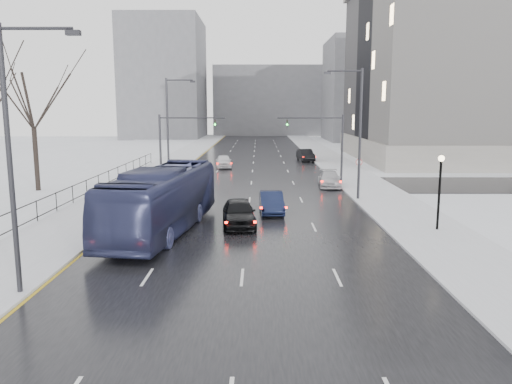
{
  "coord_description": "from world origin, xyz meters",
  "views": [
    {
      "loc": [
        0.69,
        1.94,
        7.04
      ],
      "look_at": [
        0.55,
        29.0,
        2.5
      ],
      "focal_mm": 35.0,
      "sensor_mm": 36.0,
      "label": 1
    }
  ],
  "objects_px": {
    "lamppost_r_mid": "(440,182)",
    "mast_signal_right": "(331,141)",
    "no_uturn_sign": "(359,165)",
    "sedan_right_far": "(330,179)",
    "streetlight_r_mid": "(357,128)",
    "sedan_right_near": "(271,202)",
    "sedan_right_distant": "(306,155)",
    "sedan_center_far": "(224,161)",
    "bus": "(163,200)",
    "mast_signal_left": "(172,141)",
    "tree_park_e": "(39,192)",
    "sedan_center_near": "(239,213)",
    "streetlight_l_far": "(170,123)",
    "streetlight_l_near": "(15,148)"
  },
  "relations": [
    {
      "from": "lamppost_r_mid",
      "to": "mast_signal_right",
      "type": "distance_m",
      "value": 18.41
    },
    {
      "from": "no_uturn_sign",
      "to": "sedan_right_far",
      "type": "xyz_separation_m",
      "value": [
        -2.06,
        2.72,
        -1.57
      ]
    },
    {
      "from": "streetlight_r_mid",
      "to": "sedan_right_near",
      "type": "bearing_deg",
      "value": -143.62
    },
    {
      "from": "lamppost_r_mid",
      "to": "no_uturn_sign",
      "type": "height_order",
      "value": "lamppost_r_mid"
    },
    {
      "from": "mast_signal_right",
      "to": "sedan_right_far",
      "type": "xyz_separation_m",
      "value": [
        -0.19,
        -1.28,
        -3.38
      ]
    },
    {
      "from": "streetlight_r_mid",
      "to": "sedan_right_distant",
      "type": "relative_size",
      "value": 2.08
    },
    {
      "from": "sedan_right_near",
      "to": "sedan_right_distant",
      "type": "bearing_deg",
      "value": 78.31
    },
    {
      "from": "sedan_center_far",
      "to": "sedan_right_distant",
      "type": "xyz_separation_m",
      "value": [
        10.54,
        7.82,
        0.01
      ]
    },
    {
      "from": "bus",
      "to": "sedan_right_distant",
      "type": "height_order",
      "value": "bus"
    },
    {
      "from": "mast_signal_left",
      "to": "tree_park_e",
      "type": "bearing_deg",
      "value": -159.81
    },
    {
      "from": "streetlight_r_mid",
      "to": "mast_signal_right",
      "type": "height_order",
      "value": "streetlight_r_mid"
    },
    {
      "from": "streetlight_r_mid",
      "to": "sedan_center_near",
      "type": "distance_m",
      "value": 13.18
    },
    {
      "from": "no_uturn_sign",
      "to": "bus",
      "type": "relative_size",
      "value": 0.2
    },
    {
      "from": "sedan_right_near",
      "to": "sedan_right_far",
      "type": "xyz_separation_m",
      "value": [
        5.57,
        11.58,
        -0.03
      ]
    },
    {
      "from": "streetlight_r_mid",
      "to": "sedan_right_distant",
      "type": "xyz_separation_m",
      "value": [
        -1.13,
        29.12,
        -4.79
      ]
    },
    {
      "from": "mast_signal_right",
      "to": "mast_signal_left",
      "type": "distance_m",
      "value": 14.65
    },
    {
      "from": "mast_signal_right",
      "to": "sedan_center_far",
      "type": "bearing_deg",
      "value": 129.15
    },
    {
      "from": "streetlight_l_far",
      "to": "sedan_right_far",
      "type": "bearing_deg",
      "value": -19.04
    },
    {
      "from": "streetlight_r_mid",
      "to": "sedan_right_near",
      "type": "relative_size",
      "value": 2.3
    },
    {
      "from": "sedan_center_near",
      "to": "sedan_right_distant",
      "type": "bearing_deg",
      "value": 73.94
    },
    {
      "from": "tree_park_e",
      "to": "no_uturn_sign",
      "type": "height_order",
      "value": "tree_park_e"
    },
    {
      "from": "sedan_center_near",
      "to": "sedan_right_near",
      "type": "xyz_separation_m",
      "value": [
        2.06,
        3.85,
        -0.1
      ]
    },
    {
      "from": "streetlight_l_near",
      "to": "streetlight_l_far",
      "type": "relative_size",
      "value": 1.0
    },
    {
      "from": "streetlight_r_mid",
      "to": "streetlight_l_near",
      "type": "bearing_deg",
      "value": -129.24
    },
    {
      "from": "streetlight_l_near",
      "to": "lamppost_r_mid",
      "type": "distance_m",
      "value": 21.78
    },
    {
      "from": "mast_signal_right",
      "to": "sedan_center_near",
      "type": "relative_size",
      "value": 1.35
    },
    {
      "from": "mast_signal_left",
      "to": "bus",
      "type": "relative_size",
      "value": 0.49
    },
    {
      "from": "sedan_center_far",
      "to": "sedan_right_far",
      "type": "bearing_deg",
      "value": -60.05
    },
    {
      "from": "tree_park_e",
      "to": "sedan_right_near",
      "type": "distance_m",
      "value": 21.67
    },
    {
      "from": "mast_signal_left",
      "to": "sedan_center_near",
      "type": "relative_size",
      "value": 1.35
    },
    {
      "from": "sedan_right_near",
      "to": "sedan_right_distant",
      "type": "relative_size",
      "value": 0.9
    },
    {
      "from": "mast_signal_left",
      "to": "lamppost_r_mid",
      "type": "bearing_deg",
      "value": -44.48
    },
    {
      "from": "no_uturn_sign",
      "to": "sedan_center_far",
      "type": "bearing_deg",
      "value": 126.29
    },
    {
      "from": "tree_park_e",
      "to": "bus",
      "type": "xyz_separation_m",
      "value": [
        13.4,
        -14.08,
        1.9
      ]
    },
    {
      "from": "mast_signal_left",
      "to": "sedan_right_near",
      "type": "height_order",
      "value": "mast_signal_left"
    },
    {
      "from": "sedan_right_near",
      "to": "mast_signal_left",
      "type": "bearing_deg",
      "value": 122.12
    },
    {
      "from": "no_uturn_sign",
      "to": "streetlight_r_mid",
      "type": "bearing_deg",
      "value": -104.48
    },
    {
      "from": "streetlight_l_near",
      "to": "mast_signal_left",
      "type": "distance_m",
      "value": 28.05
    },
    {
      "from": "streetlight_l_far",
      "to": "mast_signal_left",
      "type": "height_order",
      "value": "streetlight_l_far"
    },
    {
      "from": "streetlight_l_near",
      "to": "streetlight_l_far",
      "type": "height_order",
      "value": "same"
    },
    {
      "from": "streetlight_l_far",
      "to": "mast_signal_left",
      "type": "relative_size",
      "value": 1.54
    },
    {
      "from": "streetlight_l_near",
      "to": "no_uturn_sign",
      "type": "height_order",
      "value": "streetlight_l_near"
    },
    {
      "from": "streetlight_l_far",
      "to": "sedan_right_distant",
      "type": "relative_size",
      "value": 2.08
    },
    {
      "from": "lamppost_r_mid",
      "to": "sedan_right_near",
      "type": "relative_size",
      "value": 0.98
    },
    {
      "from": "mast_signal_right",
      "to": "tree_park_e",
      "type": "bearing_deg",
      "value": -171.1
    },
    {
      "from": "tree_park_e",
      "to": "sedan_center_near",
      "type": "distance_m",
      "value": 21.81
    },
    {
      "from": "mast_signal_left",
      "to": "sedan_center_near",
      "type": "xyz_separation_m",
      "value": [
        6.83,
        -16.71,
        -3.25
      ]
    },
    {
      "from": "lamppost_r_mid",
      "to": "mast_signal_right",
      "type": "xyz_separation_m",
      "value": [
        -3.67,
        18.0,
        1.16
      ]
    },
    {
      "from": "streetlight_l_near",
      "to": "sedan_right_far",
      "type": "height_order",
      "value": "streetlight_l_near"
    },
    {
      "from": "no_uturn_sign",
      "to": "bus",
      "type": "distance_m",
      "value": 19.86
    }
  ]
}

